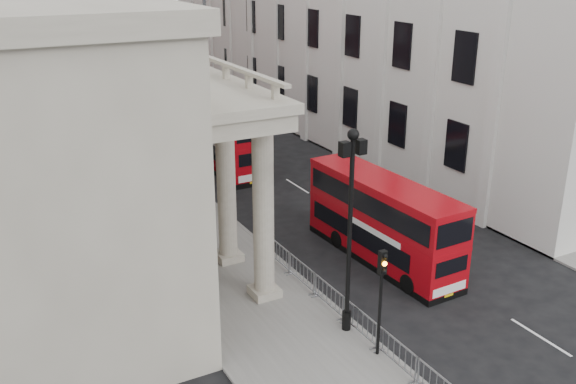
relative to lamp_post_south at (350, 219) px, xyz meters
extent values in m
plane|color=black|center=(0.60, -4.00, -4.91)|extent=(260.00, 260.00, 0.00)
cube|color=slate|center=(-2.40, 26.00, -4.85)|extent=(6.00, 140.00, 0.12)
cube|color=slate|center=(14.10, 26.00, -4.85)|extent=(3.00, 140.00, 0.12)
cube|color=slate|center=(0.55, 26.00, -4.84)|extent=(0.20, 140.00, 0.14)
cube|color=gray|center=(-9.90, 14.00, 1.09)|extent=(9.00, 28.00, 12.00)
cube|color=#60605E|center=(6.60, 88.00, -0.91)|extent=(8.00, 8.00, 8.00)
cylinder|color=black|center=(0.00, 0.00, -4.39)|extent=(0.36, 0.36, 0.80)
cylinder|color=black|center=(0.00, 0.00, -0.79)|extent=(0.18, 0.18, 8.00)
sphere|color=black|center=(0.00, 0.00, 3.31)|extent=(0.44, 0.44, 0.44)
cube|color=black|center=(0.35, 0.00, 2.81)|extent=(0.35, 0.35, 0.55)
cube|color=black|center=(-0.35, 0.00, 2.81)|extent=(0.35, 0.35, 0.55)
cylinder|color=black|center=(0.00, 16.00, -4.39)|extent=(0.36, 0.36, 0.80)
cylinder|color=black|center=(0.00, 16.00, -0.79)|extent=(0.18, 0.18, 8.00)
sphere|color=black|center=(0.00, 16.00, 3.31)|extent=(0.44, 0.44, 0.44)
cube|color=black|center=(0.35, 16.00, 2.81)|extent=(0.35, 0.35, 0.55)
cube|color=black|center=(-0.35, 16.00, 2.81)|extent=(0.35, 0.35, 0.55)
cylinder|color=black|center=(0.00, 32.00, -4.39)|extent=(0.36, 0.36, 0.80)
cylinder|color=black|center=(0.00, 32.00, -0.79)|extent=(0.18, 0.18, 8.00)
sphere|color=black|center=(0.00, 32.00, 3.31)|extent=(0.44, 0.44, 0.44)
cube|color=black|center=(0.35, 32.00, 2.81)|extent=(0.35, 0.35, 0.55)
cube|color=black|center=(-0.35, 32.00, 2.81)|extent=(0.35, 0.35, 0.55)
cylinder|color=black|center=(0.10, -2.00, -3.09)|extent=(0.12, 0.12, 3.40)
cube|color=black|center=(0.10, -2.00, -0.94)|extent=(0.28, 0.22, 0.90)
sphere|color=black|center=(0.10, -2.13, -0.64)|extent=(0.18, 0.18, 0.18)
sphere|color=orange|center=(0.10, -2.13, -0.94)|extent=(0.18, 0.18, 0.18)
sphere|color=black|center=(0.10, -2.13, -1.24)|extent=(0.18, 0.18, 0.18)
cube|color=gray|center=(0.25, -2.95, -4.24)|extent=(0.50, 2.30, 1.10)
cube|color=gray|center=(0.25, -0.60, -4.24)|extent=(0.50, 2.30, 1.10)
cube|color=gray|center=(0.25, 1.75, -4.24)|extent=(0.50, 2.30, 1.10)
cube|color=gray|center=(0.25, 4.10, -4.24)|extent=(0.50, 2.30, 1.10)
cube|color=gray|center=(0.25, 6.45, -4.24)|extent=(0.50, 2.30, 1.10)
cube|color=#A0070F|center=(5.08, 4.69, -3.68)|extent=(2.66, 9.66, 1.82)
cube|color=#A0070F|center=(5.08, 4.69, -1.79)|extent=(2.66, 9.66, 1.60)
cube|color=#A0070F|center=(5.08, 4.69, -0.88)|extent=(2.70, 9.70, 0.23)
cube|color=black|center=(5.08, 4.69, -4.75)|extent=(2.68, 9.66, 0.32)
cube|color=black|center=(5.08, 4.69, -3.45)|extent=(2.64, 7.84, 0.91)
cube|color=black|center=(5.08, 4.69, -1.70)|extent=(2.69, 9.12, 1.00)
cube|color=white|center=(5.28, -0.09, -4.32)|extent=(1.92, 0.13, 0.41)
cube|color=yellow|center=(5.28, -0.09, -4.62)|extent=(0.50, 0.06, 0.12)
cylinder|color=black|center=(4.19, 1.32, -4.46)|extent=(0.33, 0.92, 0.91)
cylinder|color=black|center=(6.25, 1.41, -4.46)|extent=(0.33, 0.92, 0.91)
cylinder|color=black|center=(3.97, 6.88, -4.46)|extent=(0.33, 0.92, 0.91)
cylinder|color=black|center=(6.03, 6.96, -4.46)|extent=(0.33, 0.92, 0.91)
cube|color=#98070E|center=(3.90, 22.63, -3.51)|extent=(2.82, 10.93, 2.07)
cube|color=#98070E|center=(3.90, 22.63, -1.36)|extent=(2.82, 10.93, 1.81)
cube|color=#98070E|center=(3.90, 22.63, -0.33)|extent=(2.86, 10.97, 0.26)
cube|color=black|center=(3.90, 22.63, -4.73)|extent=(2.84, 10.93, 0.36)
cube|color=black|center=(3.90, 22.63, -3.25)|extent=(2.84, 8.86, 1.04)
cube|color=black|center=(3.90, 22.63, -1.26)|extent=(2.87, 10.31, 1.14)
cube|color=white|center=(4.01, 17.21, -4.24)|extent=(2.18, 0.11, 0.47)
cube|color=yellow|center=(4.01, 17.20, -4.58)|extent=(0.57, 0.05, 0.13)
cylinder|color=black|center=(2.80, 18.83, -4.39)|extent=(0.35, 1.04, 1.04)
cylinder|color=black|center=(5.15, 18.88, -4.39)|extent=(0.35, 1.04, 1.04)
cylinder|color=black|center=(2.67, 25.15, -4.39)|extent=(0.35, 1.04, 1.04)
cylinder|color=black|center=(5.01, 25.20, -4.39)|extent=(0.35, 1.04, 1.04)
imported|color=black|center=(-3.39, 10.29, -3.85)|extent=(0.82, 0.74, 1.88)
imported|color=black|center=(-4.32, 9.05, -3.84)|extent=(1.17, 1.11, 1.91)
imported|color=black|center=(-1.08, 15.49, -4.03)|extent=(0.87, 0.72, 1.53)
camera|label=1|loc=(-12.59, -18.54, 9.42)|focal=40.00mm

